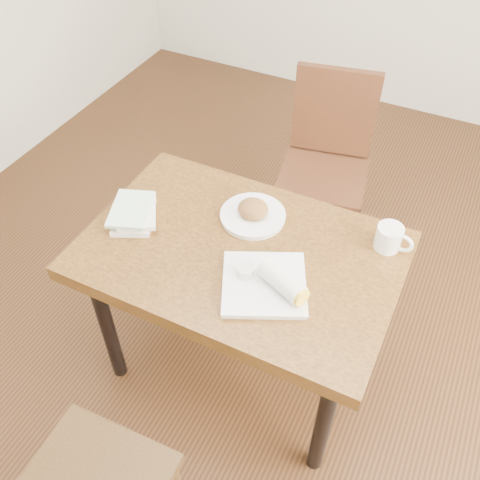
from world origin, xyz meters
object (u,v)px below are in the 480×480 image
at_px(plate_scone, 253,213).
at_px(coffee_mug, 390,237).
at_px(book_stack, 134,213).
at_px(plate_burrito, 270,283).
at_px(chair_far, 327,155).
at_px(table, 240,267).

bearing_deg(plate_scone, coffee_mug, 8.67).
bearing_deg(coffee_mug, book_stack, -162.98).
bearing_deg(plate_scone, plate_burrito, -55.49).
bearing_deg(plate_scone, book_stack, -153.55).
distance_m(coffee_mug, plate_burrito, 0.47).
xyz_separation_m(chair_far, plate_burrito, (0.15, -1.06, 0.23)).
bearing_deg(plate_scone, table, -80.03).
relative_size(chair_far, book_stack, 3.72).
relative_size(chair_far, coffee_mug, 6.86).
relative_size(table, coffee_mug, 8.13).
xyz_separation_m(table, plate_scone, (-0.03, 0.17, 0.12)).
bearing_deg(plate_burrito, chair_far, 98.20).
height_order(coffee_mug, plate_burrito, coffee_mug).
distance_m(table, book_stack, 0.45).
bearing_deg(coffee_mug, plate_scone, -171.33).
xyz_separation_m(plate_scone, book_stack, (-0.40, -0.20, 0.00)).
relative_size(chair_far, plate_scone, 3.82).
xyz_separation_m(plate_scone, coffee_mug, (0.50, 0.08, 0.02)).
bearing_deg(coffee_mug, table, -152.29).
height_order(table, book_stack, book_stack).
height_order(plate_scone, book_stack, plate_scone).
relative_size(table, book_stack, 4.41).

